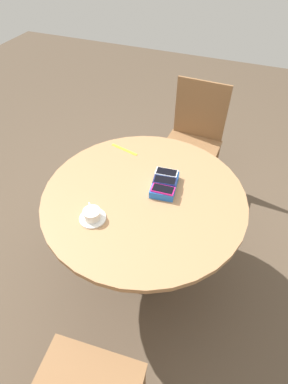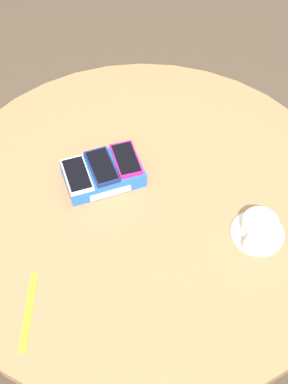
# 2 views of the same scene
# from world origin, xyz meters

# --- Properties ---
(ground_plane) EXTENTS (8.00, 8.00, 0.00)m
(ground_plane) POSITION_xyz_m (0.00, 0.00, 0.00)
(ground_plane) COLOR brown
(round_table) EXTENTS (1.09, 1.09, 0.76)m
(round_table) POSITION_xyz_m (0.00, 0.00, 0.67)
(round_table) COLOR #2D2D2D
(round_table) RESTS_ON ground_plane
(phone_box) EXTENTS (0.22, 0.15, 0.04)m
(phone_box) POSITION_xyz_m (-0.09, 0.08, 0.78)
(phone_box) COLOR blue
(phone_box) RESTS_ON round_table
(phone_white) EXTENTS (0.07, 0.13, 0.01)m
(phone_white) POSITION_xyz_m (-0.16, 0.07, 0.81)
(phone_white) COLOR silver
(phone_white) RESTS_ON phone_box
(phone_navy) EXTENTS (0.08, 0.13, 0.01)m
(phone_navy) POSITION_xyz_m (-0.09, 0.08, 0.81)
(phone_navy) COLOR navy
(phone_navy) RESTS_ON phone_box
(phone_magenta) EXTENTS (0.07, 0.12, 0.01)m
(phone_magenta) POSITION_xyz_m (-0.03, 0.10, 0.81)
(phone_magenta) COLOR #D11975
(phone_magenta) RESTS_ON phone_box
(saucer) EXTENTS (0.13, 0.13, 0.01)m
(saucer) POSITION_xyz_m (0.25, -0.17, 0.76)
(saucer) COLOR silver
(saucer) RESTS_ON round_table
(coffee_cup) EXTENTS (0.10, 0.09, 0.06)m
(coffee_cup) POSITION_xyz_m (0.25, -0.18, 0.79)
(coffee_cup) COLOR silver
(coffee_cup) RESTS_ON saucer
(lanyard_strap) EXTENTS (0.06, 0.19, 0.00)m
(lanyard_strap) POSITION_xyz_m (-0.32, -0.26, 0.76)
(lanyard_strap) COLOR yellow
(lanyard_strap) RESTS_ON round_table
(chair_near_window) EXTENTS (0.46, 0.46, 0.92)m
(chair_near_window) POSITION_xyz_m (-0.98, 0.04, 0.48)
(chair_near_window) COLOR brown
(chair_near_window) RESTS_ON ground_plane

